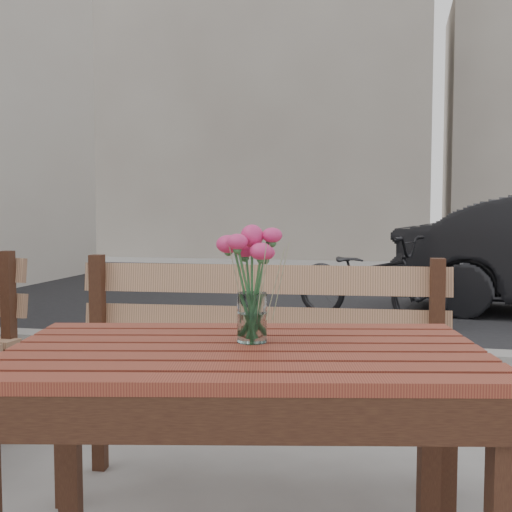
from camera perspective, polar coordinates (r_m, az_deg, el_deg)
The scene contains 6 objects.
street at distance 6.84m, azimuth 9.71°, elevation -5.09°, with size 30.00×8.12×0.12m.
backdrop_buildings at distance 16.27m, azimuth 12.08°, elevation 12.82°, with size 15.50×4.00×8.00m.
main_table at distance 1.72m, azimuth -0.95°, elevation -12.15°, with size 1.35×0.95×0.76m.
main_bench at distance 2.57m, azimuth 0.18°, elevation -8.03°, with size 1.56×0.57×0.95m.
main_vase at distance 1.72m, azimuth -0.36°, elevation -1.21°, with size 0.17×0.17×0.32m.
bicycle at distance 6.49m, azimuth 9.94°, elevation -1.98°, with size 0.58×1.66×0.87m, color black.
Camera 1 is at (0.31, -1.68, 1.12)m, focal length 45.00 mm.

